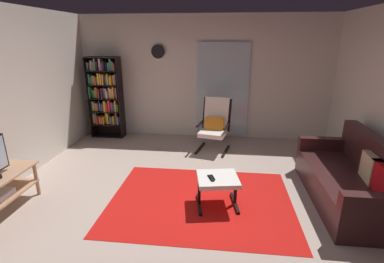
{
  "coord_description": "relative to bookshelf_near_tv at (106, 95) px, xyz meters",
  "views": [
    {
      "loc": [
        0.44,
        -3.27,
        2.14
      ],
      "look_at": [
        -0.03,
        0.83,
        0.77
      ],
      "focal_mm": 26.64,
      "sensor_mm": 36.0,
      "label": 1
    }
  ],
  "objects": [
    {
      "name": "leather_sofa",
      "position": [
        4.31,
        -2.25,
        -0.63
      ],
      "size": [
        0.85,
        1.9,
        0.89
      ],
      "color": "#391B1C",
      "rests_on": "ground"
    },
    {
      "name": "area_rug",
      "position": [
        2.3,
        -2.48,
        -0.94
      ],
      "size": [
        2.46,
        1.87,
        0.01
      ],
      "primitive_type": "cube",
      "color": "red",
      "rests_on": "ground"
    },
    {
      "name": "wall_clock",
      "position": [
        1.15,
        0.21,
        0.9
      ],
      "size": [
        0.29,
        0.03,
        0.29
      ],
      "color": "silver"
    },
    {
      "name": "tv_remote",
      "position": [
        2.44,
        -2.62,
        -0.52
      ],
      "size": [
        0.08,
        0.15,
        0.02
      ],
      "primitive_type": "cube",
      "rotation": [
        0.0,
        0.0,
        0.3
      ],
      "color": "black",
      "rests_on": "ottoman"
    },
    {
      "name": "ground_plane",
      "position": [
        2.12,
        -2.61,
        -0.95
      ],
      "size": [
        7.02,
        7.02,
        0.0
      ],
      "primitive_type": "plane",
      "color": "#B7A193"
    },
    {
      "name": "wall_back",
      "position": [
        2.12,
        0.29,
        0.35
      ],
      "size": [
        5.6,
        0.06,
        2.6
      ],
      "primitive_type": "cube",
      "color": "silver",
      "rests_on": "ground"
    },
    {
      "name": "lounge_armchair",
      "position": [
        2.4,
        -0.52,
        -0.41
      ],
      "size": [
        0.68,
        0.75,
        1.02
      ],
      "color": "black",
      "rests_on": "ground"
    },
    {
      "name": "cell_phone",
      "position": [
        2.44,
        -2.59,
        -0.52
      ],
      "size": [
        0.11,
        0.15,
        0.01
      ],
      "primitive_type": "cube",
      "rotation": [
        0.0,
        0.0,
        0.36
      ],
      "color": "black",
      "rests_on": "ottoman"
    },
    {
      "name": "bookshelf_near_tv",
      "position": [
        0.0,
        0.0,
        0.0
      ],
      "size": [
        0.7,
        0.3,
        1.75
      ],
      "color": "black",
      "rests_on": "ground"
    },
    {
      "name": "ottoman",
      "position": [
        2.52,
        -2.55,
        -0.6
      ],
      "size": [
        0.59,
        0.56,
        0.42
      ],
      "color": "white",
      "rests_on": "ground"
    },
    {
      "name": "glass_door_panel",
      "position": [
        2.53,
        0.22,
        0.1
      ],
      "size": [
        1.1,
        0.01,
        2.0
      ],
      "primitive_type": "cube",
      "color": "silver"
    }
  ]
}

